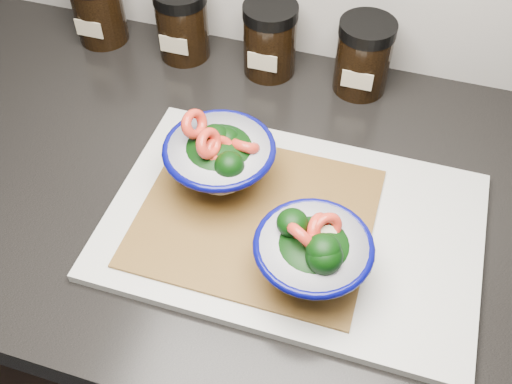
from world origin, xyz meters
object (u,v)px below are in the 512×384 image
(spice_jar_d, at_px, (363,56))
(spice_jar_a, at_px, (98,8))
(cutting_board, at_px, (293,225))
(bowl_left, at_px, (220,158))
(spice_jar_b, at_px, (182,23))
(bowl_right, at_px, (313,254))
(spice_jar_c, at_px, (270,39))

(spice_jar_d, bearing_deg, spice_jar_a, 180.00)
(cutting_board, height_order, spice_jar_a, spice_jar_a)
(spice_jar_a, bearing_deg, bowl_left, -40.88)
(spice_jar_a, distance_m, spice_jar_b, 0.14)
(spice_jar_b, bearing_deg, spice_jar_a, 180.00)
(bowl_left, height_order, bowl_right, bowl_left)
(bowl_right, distance_m, spice_jar_c, 0.39)
(cutting_board, height_order, bowl_right, bowl_right)
(cutting_board, relative_size, bowl_right, 3.45)
(spice_jar_b, height_order, spice_jar_d, same)
(bowl_right, xyz_separation_m, spice_jar_d, (-0.01, 0.36, -0.00))
(cutting_board, xyz_separation_m, bowl_right, (0.04, -0.07, 0.05))
(bowl_right, relative_size, spice_jar_d, 1.15)
(spice_jar_b, bearing_deg, spice_jar_c, 0.00)
(bowl_left, relative_size, spice_jar_c, 1.23)
(spice_jar_c, bearing_deg, spice_jar_d, 0.00)
(spice_jar_c, bearing_deg, spice_jar_a, 180.00)
(spice_jar_c, relative_size, spice_jar_d, 1.00)
(spice_jar_a, relative_size, spice_jar_b, 1.00)
(cutting_board, height_order, spice_jar_b, spice_jar_b)
(bowl_left, distance_m, spice_jar_a, 0.39)
(bowl_left, relative_size, spice_jar_a, 1.23)
(bowl_right, bearing_deg, spice_jar_d, 91.97)
(spice_jar_a, height_order, spice_jar_b, same)
(cutting_board, bearing_deg, spice_jar_a, 144.04)
(spice_jar_a, height_order, spice_jar_d, same)
(bowl_left, xyz_separation_m, spice_jar_a, (-0.30, 0.26, -0.00))
(spice_jar_b, bearing_deg, spice_jar_d, 0.00)
(bowl_left, bearing_deg, spice_jar_d, 63.06)
(bowl_left, xyz_separation_m, spice_jar_d, (0.13, 0.26, -0.00))
(spice_jar_d, bearing_deg, cutting_board, -95.16)
(cutting_board, distance_m, spice_jar_a, 0.50)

